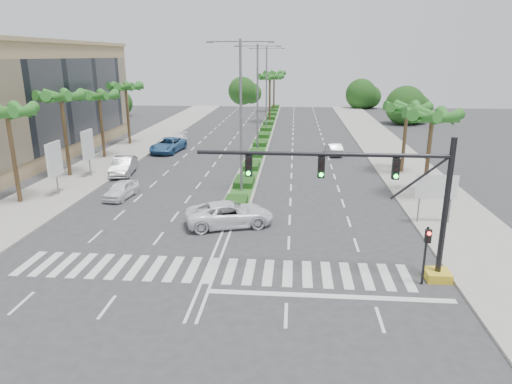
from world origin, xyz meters
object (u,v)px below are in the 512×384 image
Objects in this scene: car_right at (334,149)px; car_crossing at (230,214)px; car_parked_c at (168,145)px; car_parked_d at (178,140)px; car_parked_a at (121,190)px; car_parked_b at (123,166)px.

car_crossing is at bearing 62.84° from car_right.
car_parked_c is 1.44× the size of car_right.
car_parked_c reaches higher than car_crossing.
car_parked_d is 1.20× the size of car_right.
car_parked_d reaches higher than car_parked_a.
car_right reaches higher than car_parked_a.
car_parked_b is at bearing -90.38° from car_parked_c.
car_parked_d is at bearing 93.89° from car_parked_c.
car_parked_c is at bearing -97.21° from car_parked_d.
car_parked_b is at bearing 20.76° from car_right.
car_parked_d reaches higher than car_right.
car_crossing is at bearing -23.58° from car_parked_a.
car_parked_c is 1.03× the size of car_crossing.
car_crossing is at bearing -58.57° from car_parked_c.
car_parked_a is at bearing 42.52° from car_crossing.
car_parked_d is 0.86× the size of car_crossing.
car_parked_b is 1.02× the size of car_parked_d.
car_parked_b is 10.67m from car_parked_c.
car_parked_b is 1.22× the size of car_right.
car_parked_a is at bearing -91.66° from car_parked_d.
car_parked_a is 10.79m from car_crossing.
car_parked_a is at bearing 38.05° from car_right.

